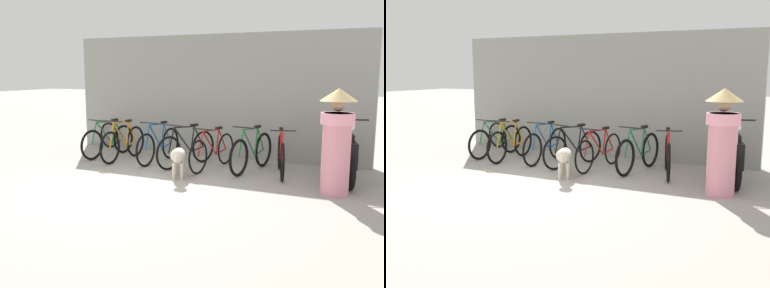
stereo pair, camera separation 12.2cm
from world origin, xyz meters
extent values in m
plane|color=#9E998E|center=(0.00, 0.00, 0.00)|extent=(60.00, 60.00, 0.00)
cube|color=gray|center=(0.00, 3.51, 1.38)|extent=(7.12, 0.20, 2.76)
torus|color=black|center=(-2.07, 1.78, 0.34)|extent=(0.13, 0.68, 0.67)
torus|color=black|center=(-1.96, 2.81, 0.34)|extent=(0.13, 0.68, 0.67)
cylinder|color=#1E7238|center=(-2.03, 2.18, 0.56)|extent=(0.08, 0.51, 0.56)
cylinder|color=#1E7238|center=(-2.00, 2.48, 0.54)|extent=(0.04, 0.13, 0.51)
cylinder|color=#1E7238|center=(-2.02, 2.23, 0.81)|extent=(0.09, 0.60, 0.06)
cylinder|color=#1E7238|center=(-1.98, 2.62, 0.31)|extent=(0.07, 0.39, 0.08)
cylinder|color=#1E7238|center=(-1.97, 2.67, 0.56)|extent=(0.06, 0.31, 0.47)
cylinder|color=#1E7238|center=(-2.06, 1.86, 0.58)|extent=(0.05, 0.18, 0.50)
cube|color=black|center=(-1.99, 2.53, 0.82)|extent=(0.09, 0.19, 0.05)
cylinder|color=black|center=(-2.05, 1.94, 0.87)|extent=(0.46, 0.07, 0.02)
torus|color=black|center=(-1.45, 1.60, 0.35)|extent=(0.06, 0.70, 0.70)
torus|color=black|center=(-1.46, 2.58, 0.35)|extent=(0.06, 0.70, 0.70)
cylinder|color=orange|center=(-1.45, 1.98, 0.58)|extent=(0.03, 0.49, 0.58)
cylinder|color=orange|center=(-1.46, 2.26, 0.56)|extent=(0.03, 0.13, 0.53)
cylinder|color=orange|center=(-1.45, 2.03, 0.84)|extent=(0.04, 0.57, 0.06)
cylinder|color=orange|center=(-1.46, 2.40, 0.32)|extent=(0.03, 0.37, 0.08)
cylinder|color=orange|center=(-1.46, 2.45, 0.58)|extent=(0.03, 0.29, 0.48)
cylinder|color=orange|center=(-1.45, 1.67, 0.60)|extent=(0.03, 0.17, 0.51)
cube|color=black|center=(-1.46, 2.31, 0.85)|extent=(0.07, 0.18, 0.05)
cylinder|color=black|center=(-1.45, 1.75, 0.89)|extent=(0.46, 0.03, 0.02)
torus|color=black|center=(-0.64, 1.72, 0.35)|extent=(0.06, 0.69, 0.69)
torus|color=black|center=(-0.62, 2.71, 0.35)|extent=(0.06, 0.69, 0.69)
cylinder|color=#1959A5|center=(-0.63, 2.11, 0.57)|extent=(0.04, 0.49, 0.57)
cylinder|color=#1959A5|center=(-0.63, 2.39, 0.55)|extent=(0.03, 0.13, 0.52)
cylinder|color=#1959A5|center=(-0.63, 2.16, 0.83)|extent=(0.04, 0.57, 0.06)
cylinder|color=#1959A5|center=(-0.62, 2.53, 0.32)|extent=(0.04, 0.38, 0.08)
cylinder|color=#1959A5|center=(-0.62, 2.58, 0.58)|extent=(0.04, 0.30, 0.48)
cylinder|color=#1959A5|center=(-0.64, 1.80, 0.60)|extent=(0.03, 0.18, 0.51)
cube|color=black|center=(-0.63, 2.44, 0.84)|extent=(0.07, 0.18, 0.05)
cylinder|color=black|center=(-0.64, 1.87, 0.89)|extent=(0.46, 0.04, 0.02)
torus|color=black|center=(-0.07, 1.66, 0.34)|extent=(0.23, 0.67, 0.68)
torus|color=black|center=(0.22, 2.66, 0.34)|extent=(0.23, 0.67, 0.68)
cylinder|color=black|center=(0.04, 2.05, 0.56)|extent=(0.17, 0.50, 0.57)
cylinder|color=black|center=(0.12, 2.34, 0.55)|extent=(0.06, 0.13, 0.52)
cylinder|color=black|center=(0.06, 2.10, 0.82)|extent=(0.19, 0.58, 0.06)
cylinder|color=black|center=(0.16, 2.47, 0.32)|extent=(0.13, 0.39, 0.08)
cylinder|color=black|center=(0.18, 2.52, 0.57)|extent=(0.11, 0.31, 0.48)
cylinder|color=black|center=(-0.05, 1.74, 0.59)|extent=(0.08, 0.18, 0.50)
cube|color=black|center=(0.14, 2.39, 0.83)|extent=(0.12, 0.19, 0.05)
cylinder|color=black|center=(-0.03, 1.81, 0.88)|extent=(0.45, 0.15, 0.02)
torus|color=black|center=(0.60, 1.62, 0.33)|extent=(0.11, 0.66, 0.66)
torus|color=black|center=(0.72, 2.71, 0.33)|extent=(0.11, 0.66, 0.66)
cylinder|color=red|center=(0.64, 2.04, 0.54)|extent=(0.09, 0.54, 0.54)
cylinder|color=red|center=(0.68, 2.35, 0.52)|extent=(0.04, 0.14, 0.50)
cylinder|color=red|center=(0.65, 2.09, 0.79)|extent=(0.10, 0.63, 0.06)
cylinder|color=red|center=(0.70, 2.50, 0.30)|extent=(0.07, 0.42, 0.08)
cylinder|color=red|center=(0.70, 2.56, 0.55)|extent=(0.06, 0.33, 0.46)
cylinder|color=red|center=(0.61, 1.70, 0.57)|extent=(0.05, 0.19, 0.48)
cube|color=black|center=(0.68, 2.41, 0.80)|extent=(0.09, 0.19, 0.05)
cylinder|color=black|center=(0.62, 1.78, 0.84)|extent=(0.46, 0.07, 0.02)
torus|color=black|center=(1.36, 1.78, 0.35)|extent=(0.15, 0.71, 0.71)
torus|color=black|center=(1.50, 2.81, 0.35)|extent=(0.15, 0.71, 0.71)
cylinder|color=#1E7238|center=(1.41, 2.18, 0.58)|extent=(0.10, 0.51, 0.58)
cylinder|color=#1E7238|center=(1.46, 2.48, 0.56)|extent=(0.05, 0.13, 0.53)
cylinder|color=#1E7238|center=(1.42, 2.23, 0.85)|extent=(0.11, 0.60, 0.06)
cylinder|color=#1E7238|center=(1.48, 2.62, 0.33)|extent=(0.08, 0.39, 0.08)
cylinder|color=#1E7238|center=(1.48, 2.67, 0.59)|extent=(0.07, 0.31, 0.49)
cylinder|color=#1E7238|center=(1.37, 1.86, 0.61)|extent=(0.05, 0.18, 0.52)
cube|color=black|center=(1.46, 2.53, 0.86)|extent=(0.09, 0.19, 0.05)
cylinder|color=black|center=(1.38, 1.94, 0.90)|extent=(0.46, 0.09, 0.02)
torus|color=black|center=(2.19, 1.76, 0.35)|extent=(0.26, 0.68, 0.70)
torus|color=black|center=(1.87, 2.74, 0.35)|extent=(0.26, 0.68, 0.70)
cylinder|color=red|center=(2.06, 2.14, 0.57)|extent=(0.19, 0.49, 0.58)
cylinder|color=red|center=(1.97, 2.42, 0.56)|extent=(0.07, 0.13, 0.53)
cylinder|color=red|center=(2.05, 2.19, 0.84)|extent=(0.21, 0.57, 0.06)
cylinder|color=red|center=(1.93, 2.55, 0.32)|extent=(0.15, 0.38, 0.08)
cylinder|color=red|center=(1.91, 2.60, 0.58)|extent=(0.12, 0.30, 0.48)
cylinder|color=red|center=(2.16, 1.83, 0.60)|extent=(0.08, 0.18, 0.51)
cube|color=black|center=(1.96, 2.47, 0.85)|extent=(0.12, 0.19, 0.05)
cylinder|color=black|center=(2.14, 1.91, 0.89)|extent=(0.44, 0.17, 0.02)
torus|color=black|center=(3.35, 1.68, 0.32)|extent=(0.27, 0.64, 0.64)
torus|color=black|center=(3.02, 2.87, 0.32)|extent=(0.27, 0.64, 0.64)
cube|color=black|center=(3.18, 2.27, 0.52)|extent=(0.51, 0.94, 0.45)
cube|color=black|center=(3.14, 2.43, 0.79)|extent=(0.38, 0.62, 0.10)
cylinder|color=silver|center=(3.29, 1.90, 0.83)|extent=(0.09, 0.15, 0.63)
cylinder|color=silver|center=(3.32, 1.77, 0.42)|extent=(0.10, 0.22, 0.23)
cylinder|color=black|center=(3.27, 1.95, 1.14)|extent=(0.57, 0.18, 0.03)
sphere|color=silver|center=(3.28, 1.92, 1.02)|extent=(0.17, 0.17, 0.14)
ellipsoid|color=beige|center=(0.37, 1.25, 0.40)|extent=(0.52, 0.75, 0.27)
cylinder|color=beige|center=(0.52, 1.08, 0.15)|extent=(0.08, 0.08, 0.30)
cylinder|color=beige|center=(0.39, 1.02, 0.15)|extent=(0.08, 0.08, 0.30)
cylinder|color=beige|center=(0.35, 1.48, 0.15)|extent=(0.08, 0.08, 0.30)
cylinder|color=beige|center=(0.22, 1.42, 0.15)|extent=(0.08, 0.08, 0.30)
sphere|color=beige|center=(0.54, 0.87, 0.48)|extent=(0.30, 0.30, 0.23)
ellipsoid|color=beige|center=(0.57, 0.79, 0.46)|extent=(0.13, 0.15, 0.09)
cylinder|color=beige|center=(0.18, 1.69, 0.38)|extent=(0.16, 0.29, 0.14)
cylinder|color=pink|center=(3.16, 1.30, 0.65)|extent=(0.49, 0.49, 1.31)
cylinder|color=#FFA0B2|center=(3.16, 1.30, 1.22)|extent=(0.58, 0.58, 0.18)
sphere|color=tan|center=(3.16, 1.30, 1.43)|extent=(0.23, 0.23, 0.21)
cone|color=tan|center=(3.16, 1.30, 1.59)|extent=(0.64, 0.64, 0.20)
torus|color=black|center=(-2.71, 3.27, 0.32)|extent=(0.65, 0.16, 0.65)
camera|label=1|loc=(4.23, -5.93, 1.97)|focal=42.00mm
camera|label=2|loc=(4.34, -5.87, 1.97)|focal=42.00mm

